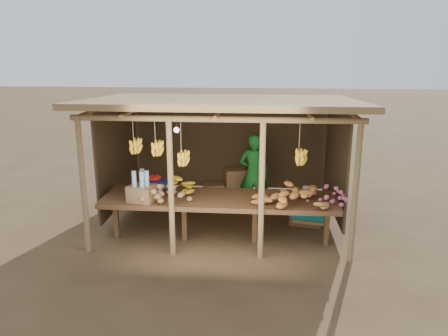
{
  "coord_description": "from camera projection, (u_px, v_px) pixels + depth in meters",
  "views": [
    {
      "loc": [
        0.66,
        -7.84,
        3.19
      ],
      "look_at": [
        0.0,
        0.0,
        1.05
      ],
      "focal_mm": 35.0,
      "sensor_mm": 36.0,
      "label": 1
    }
  ],
  "objects": [
    {
      "name": "ground",
      "position": [
        224.0,
        220.0,
        8.43
      ],
      "size": [
        60.0,
        60.0,
        0.0
      ],
      "primitive_type": "plane",
      "color": "brown",
      "rests_on": "ground"
    },
    {
      "name": "tomato_basin",
      "position": [
        155.0,
        184.0,
        7.72
      ],
      "size": [
        0.44,
        0.44,
        0.23
      ],
      "rotation": [
        0.0,
        0.0,
        -0.32
      ],
      "color": "navy",
      "rests_on": "counter"
    },
    {
      "name": "onion_heap",
      "position": [
        331.0,
        193.0,
        6.96
      ],
      "size": [
        0.75,
        0.48,
        0.35
      ],
      "primitive_type": null,
      "rotation": [
        0.0,
        0.0,
        0.06
      ],
      "color": "#C7607A",
      "rests_on": "counter"
    },
    {
      "name": "counter",
      "position": [
        219.0,
        201.0,
        7.32
      ],
      "size": [
        3.9,
        1.05,
        0.8
      ],
      "color": "brown",
      "rests_on": "ground"
    },
    {
      "name": "banana_pile",
      "position": [
        176.0,
        184.0,
        7.44
      ],
      "size": [
        0.73,
        0.5,
        0.35
      ],
      "primitive_type": null,
      "rotation": [
        0.0,
        0.0,
        -0.14
      ],
      "color": "gold",
      "rests_on": "counter"
    },
    {
      "name": "tarp_crate",
      "position": [
        307.0,
        207.0,
        8.23
      ],
      "size": [
        0.74,
        0.67,
        0.76
      ],
      "color": "brown",
      "rests_on": "ground"
    },
    {
      "name": "sweet_potato_heap",
      "position": [
        293.0,
        193.0,
        6.94
      ],
      "size": [
        1.31,
        1.02,
        0.36
      ],
      "primitive_type": null,
      "rotation": [
        0.0,
        0.0,
        -0.32
      ],
      "color": "#BB7430",
      "rests_on": "counter"
    },
    {
      "name": "carton_stack",
      "position": [
        228.0,
        187.0,
        9.5
      ],
      "size": [
        0.98,
        0.45,
        0.68
      ],
      "color": "olive",
      "rests_on": "ground"
    },
    {
      "name": "vendor",
      "position": [
        254.0,
        174.0,
        8.66
      ],
      "size": [
        0.61,
        0.42,
        1.61
      ],
      "primitive_type": "imported",
      "rotation": [
        0.0,
        0.0,
        3.09
      ],
      "color": "#176922",
      "rests_on": "ground"
    },
    {
      "name": "bottle_box",
      "position": [
        142.0,
        189.0,
        7.07
      ],
      "size": [
        0.48,
        0.42,
        0.52
      ],
      "color": "olive",
      "rests_on": "counter"
    },
    {
      "name": "stall_structure",
      "position": [
        224.0,
        123.0,
        7.87
      ],
      "size": [
        4.7,
        3.5,
        2.43
      ],
      "color": "olive",
      "rests_on": "ground"
    },
    {
      "name": "burlap_sacks",
      "position": [
        173.0,
        195.0,
        9.2
      ],
      "size": [
        0.72,
        0.38,
        0.51
      ],
      "color": "#483621",
      "rests_on": "ground"
    },
    {
      "name": "potato_heap",
      "position": [
        165.0,
        190.0,
        7.11
      ],
      "size": [
        1.04,
        0.84,
        0.36
      ],
      "primitive_type": null,
      "rotation": [
        0.0,
        0.0,
        0.4
      ],
      "color": "#99774F",
      "rests_on": "counter"
    }
  ]
}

